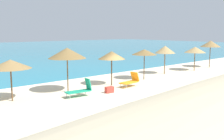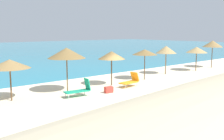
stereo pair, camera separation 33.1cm
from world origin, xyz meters
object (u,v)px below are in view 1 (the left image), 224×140
(beach_umbrella_4, at_px, (67,53))
(cooler_box, at_px, (109,90))
(beach_umbrella_5, at_px, (112,55))
(beach_umbrella_7, at_px, (165,50))
(lounge_chair_0, at_px, (131,81))
(beach_umbrella_3, at_px, (10,64))
(beach_umbrella_9, at_px, (211,44))
(lounge_chair_1, at_px, (81,89))
(beach_umbrella_6, at_px, (144,52))
(beach_umbrella_8, at_px, (195,50))

(beach_umbrella_4, bearing_deg, cooler_box, -44.95)
(beach_umbrella_5, distance_m, beach_umbrella_7, 7.21)
(beach_umbrella_7, bearing_deg, lounge_chair_0, -163.76)
(beach_umbrella_5, distance_m, cooler_box, 3.14)
(lounge_chair_0, bearing_deg, beach_umbrella_3, 73.04)
(beach_umbrella_5, height_order, beach_umbrella_9, beach_umbrella_9)
(lounge_chair_0, relative_size, lounge_chair_1, 0.96)
(beach_umbrella_3, bearing_deg, beach_umbrella_6, -2.55)
(beach_umbrella_3, bearing_deg, beach_umbrella_4, -3.76)
(beach_umbrella_4, xyz_separation_m, cooler_box, (1.95, -1.95, -2.40))
(beach_umbrella_9, distance_m, lounge_chair_1, 18.43)
(beach_umbrella_4, height_order, beach_umbrella_7, beach_umbrella_4)
(beach_umbrella_6, distance_m, lounge_chair_0, 3.64)
(beach_umbrella_6, bearing_deg, beach_umbrella_9, 0.52)
(lounge_chair_0, height_order, lounge_chair_1, lounge_chair_1)
(lounge_chair_1, bearing_deg, beach_umbrella_5, -63.30)
(beach_umbrella_6, height_order, lounge_chair_1, beach_umbrella_6)
(beach_umbrella_9, height_order, lounge_chair_1, beach_umbrella_9)
(beach_umbrella_8, bearing_deg, beach_umbrella_4, 178.74)
(beach_umbrella_7, bearing_deg, beach_umbrella_6, -170.31)
(beach_umbrella_3, xyz_separation_m, cooler_box, (5.56, -2.18, -1.95))
(beach_umbrella_5, xyz_separation_m, lounge_chair_1, (-3.63, -1.27, -1.81))
(beach_umbrella_6, height_order, beach_umbrella_9, beach_umbrella_9)
(lounge_chair_1, bearing_deg, beach_umbrella_9, -78.20)
(beach_umbrella_7, relative_size, lounge_chair_0, 1.67)
(beach_umbrella_5, bearing_deg, beach_umbrella_3, 176.08)
(beach_umbrella_9, bearing_deg, lounge_chair_1, -175.68)
(beach_umbrella_5, xyz_separation_m, beach_umbrella_6, (3.61, 0.01, 0.04))
(beach_umbrella_9, relative_size, lounge_chair_0, 1.87)
(beach_umbrella_9, bearing_deg, beach_umbrella_8, -176.96)
(beach_umbrella_7, bearing_deg, cooler_box, -165.39)
(beach_umbrella_6, height_order, cooler_box, beach_umbrella_6)
(beach_umbrella_8, bearing_deg, lounge_chair_0, -173.55)
(beach_umbrella_3, xyz_separation_m, beach_umbrella_9, (21.85, -0.38, 0.47))
(beach_umbrella_3, bearing_deg, beach_umbrella_9, -1.00)
(beach_umbrella_5, bearing_deg, cooler_box, -134.82)
(beach_umbrella_4, xyz_separation_m, lounge_chair_1, (-0.01, -1.53, -2.15))
(beach_umbrella_3, height_order, lounge_chair_0, beach_umbrella_3)
(beach_umbrella_4, relative_size, lounge_chair_0, 1.86)
(beach_umbrella_6, height_order, beach_umbrella_7, beach_umbrella_7)
(beach_umbrella_3, relative_size, beach_umbrella_8, 0.99)
(beach_umbrella_6, height_order, beach_umbrella_8, beach_umbrella_6)
(lounge_chair_0, xyz_separation_m, lounge_chair_1, (-4.38, -0.02, 0.01))
(beach_umbrella_9, height_order, lounge_chair_0, beach_umbrella_9)
(beach_umbrella_8, bearing_deg, beach_umbrella_6, 179.39)
(beach_umbrella_7, distance_m, beach_umbrella_8, 4.09)
(beach_umbrella_3, distance_m, beach_umbrella_8, 18.45)
(beach_umbrella_8, xyz_separation_m, lounge_chair_1, (-14.84, -1.20, -1.69))
(beach_umbrella_8, height_order, lounge_chair_0, beach_umbrella_8)
(beach_umbrella_4, distance_m, beach_umbrella_7, 10.81)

